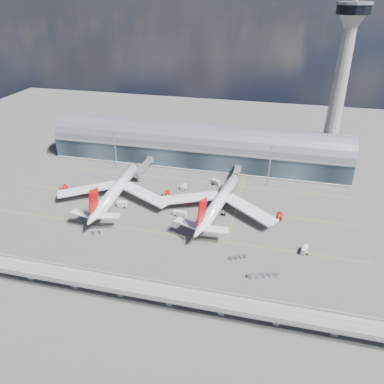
% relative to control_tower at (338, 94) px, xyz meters
% --- Properties ---
extents(ground, '(500.00, 500.00, 0.00)m').
position_rel_control_tower_xyz_m(ground, '(-85.00, -83.00, -51.64)').
color(ground, '#474744').
rests_on(ground, ground).
extents(taxi_lines, '(200.00, 80.12, 0.01)m').
position_rel_control_tower_xyz_m(taxi_lines, '(-85.00, -60.89, -51.63)').
color(taxi_lines, gold).
rests_on(taxi_lines, ground).
extents(terminal, '(200.00, 30.00, 28.00)m').
position_rel_control_tower_xyz_m(terminal, '(-85.00, -5.01, -40.30)').
color(terminal, '#1C262E').
rests_on(terminal, ground).
extents(control_tower, '(19.00, 19.00, 103.00)m').
position_rel_control_tower_xyz_m(control_tower, '(0.00, 0.00, 0.00)').
color(control_tower, gray).
rests_on(control_tower, ground).
extents(guideway, '(220.00, 8.50, 7.20)m').
position_rel_control_tower_xyz_m(guideway, '(-85.00, -138.00, -46.34)').
color(guideway, gray).
rests_on(guideway, ground).
extents(floodlight_mast_left, '(3.00, 0.70, 25.70)m').
position_rel_control_tower_xyz_m(floodlight_mast_left, '(-135.00, -28.00, -38.00)').
color(floodlight_mast_left, gray).
rests_on(floodlight_mast_left, ground).
extents(floodlight_mast_right, '(3.00, 0.70, 25.70)m').
position_rel_control_tower_xyz_m(floodlight_mast_right, '(-35.00, -28.00, -38.00)').
color(floodlight_mast_right, gray).
rests_on(floodlight_mast_right, ground).
extents(airliner_left, '(69.42, 72.93, 22.23)m').
position_rel_control_tower_xyz_m(airliner_left, '(-117.88, -68.26, -45.29)').
color(airliner_left, white).
rests_on(airliner_left, ground).
extents(airliner_right, '(68.09, 71.22, 22.61)m').
position_rel_control_tower_xyz_m(airliner_right, '(-58.81, -66.63, -45.77)').
color(airliner_right, white).
rests_on(airliner_right, ground).
extents(jet_bridge_left, '(4.40, 28.00, 7.25)m').
position_rel_control_tower_xyz_m(jet_bridge_left, '(-114.50, -29.88, -46.46)').
color(jet_bridge_left, gray).
rests_on(jet_bridge_left, ground).
extents(jet_bridge_right, '(4.40, 32.00, 7.25)m').
position_rel_control_tower_xyz_m(jet_bridge_right, '(-55.05, -31.82, -46.46)').
color(jet_bridge_right, gray).
rests_on(jet_bridge_right, ground).
extents(service_truck_0, '(3.19, 6.78, 2.70)m').
position_rel_control_tower_xyz_m(service_truck_0, '(-122.06, -91.11, -50.24)').
color(service_truck_0, beige).
rests_on(service_truck_0, ground).
extents(service_truck_1, '(5.70, 3.17, 3.17)m').
position_rel_control_tower_xyz_m(service_truck_1, '(-111.79, -73.76, -50.04)').
color(service_truck_1, beige).
rests_on(service_truck_1, ground).
extents(service_truck_2, '(7.49, 2.72, 2.66)m').
position_rel_control_tower_xyz_m(service_truck_2, '(-78.18, -75.19, -50.25)').
color(service_truck_2, beige).
rests_on(service_truck_2, ground).
extents(service_truck_3, '(3.61, 6.06, 2.75)m').
position_rel_control_tower_xyz_m(service_truck_3, '(-14.16, -92.25, -50.23)').
color(service_truck_3, beige).
rests_on(service_truck_3, ground).
extents(service_truck_4, '(3.05, 4.94, 2.67)m').
position_rel_control_tower_xyz_m(service_truck_4, '(-84.07, -45.57, -50.29)').
color(service_truck_4, beige).
rests_on(service_truck_4, ground).
extents(service_truck_5, '(6.21, 5.02, 2.85)m').
position_rel_control_tower_xyz_m(service_truck_5, '(-66.11, -34.51, -50.18)').
color(service_truck_5, beige).
rests_on(service_truck_5, ground).
extents(cargo_train_0, '(5.69, 4.19, 1.88)m').
position_rel_control_tower_xyz_m(cargo_train_0, '(-113.10, -101.28, -50.66)').
color(cargo_train_0, gray).
rests_on(cargo_train_0, ground).
extents(cargo_train_1, '(13.18, 5.74, 1.77)m').
position_rel_control_tower_xyz_m(cargo_train_1, '(-31.31, -113.75, -50.71)').
color(cargo_train_1, gray).
rests_on(cargo_train_1, ground).
extents(cargo_train_2, '(8.34, 5.43, 1.46)m').
position_rel_control_tower_xyz_m(cargo_train_2, '(-42.99, -104.00, -50.87)').
color(cargo_train_2, gray).
rests_on(cargo_train_2, ground).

